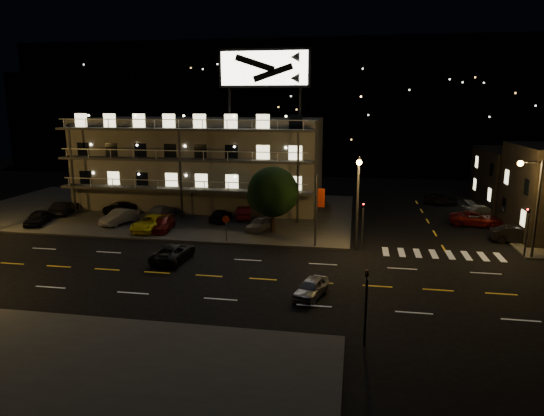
% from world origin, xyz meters
% --- Properties ---
extents(ground, '(140.00, 140.00, 0.00)m').
position_xyz_m(ground, '(0.00, 0.00, 0.00)').
color(ground, black).
rests_on(ground, ground).
extents(curb_nw, '(44.00, 24.00, 0.15)m').
position_xyz_m(curb_nw, '(-14.00, 20.00, 0.07)').
color(curb_nw, '#3D3D3A').
rests_on(curb_nw, ground).
extents(motel, '(28.00, 13.80, 18.10)m').
position_xyz_m(motel, '(-9.94, 23.88, 5.34)').
color(motel, gray).
rests_on(motel, ground).
extents(hill_backdrop, '(120.00, 25.00, 24.00)m').
position_xyz_m(hill_backdrop, '(-5.94, 68.78, 11.55)').
color(hill_backdrop, black).
rests_on(hill_backdrop, ground).
extents(streetlight_nc, '(0.44, 1.92, 8.00)m').
position_xyz_m(streetlight_nc, '(8.50, 7.94, 4.96)').
color(streetlight_nc, '#2D2D30').
rests_on(streetlight_nc, ground).
extents(streetlight_ne, '(1.92, 0.44, 8.00)m').
position_xyz_m(streetlight_ne, '(22.14, 8.30, 4.96)').
color(streetlight_ne, '#2D2D30').
rests_on(streetlight_ne, ground).
extents(signal_nw, '(0.20, 0.27, 4.60)m').
position_xyz_m(signal_nw, '(9.00, 8.50, 2.57)').
color(signal_nw, '#2D2D30').
rests_on(signal_nw, ground).
extents(signal_sw, '(0.20, 0.27, 4.60)m').
position_xyz_m(signal_sw, '(9.00, -8.50, 2.57)').
color(signal_sw, '#2D2D30').
rests_on(signal_sw, ground).
extents(signal_ne, '(0.27, 0.20, 4.60)m').
position_xyz_m(signal_ne, '(22.00, 8.50, 2.57)').
color(signal_ne, '#2D2D30').
rests_on(signal_ne, ground).
extents(banner_north, '(0.83, 0.16, 6.40)m').
position_xyz_m(banner_north, '(5.09, 8.40, 3.43)').
color(banner_north, '#2D2D30').
rests_on(banner_north, ground).
extents(stop_sign, '(0.91, 0.11, 2.61)m').
position_xyz_m(stop_sign, '(-3.00, 8.57, 1.71)').
color(stop_sign, '#2D2D30').
rests_on(stop_sign, ground).
extents(tree, '(5.01, 4.83, 6.31)m').
position_xyz_m(tree, '(0.54, 12.41, 3.90)').
color(tree, black).
rests_on(tree, curb_nw).
extents(lot_car_0, '(2.61, 4.42, 1.41)m').
position_xyz_m(lot_car_0, '(-23.51, 11.07, 0.85)').
color(lot_car_0, black).
rests_on(lot_car_0, curb_nw).
extents(lot_car_1, '(2.79, 4.71, 1.47)m').
position_xyz_m(lot_car_1, '(-15.44, 12.80, 0.88)').
color(lot_car_1, '#949499').
rests_on(lot_car_1, curb_nw).
extents(lot_car_2, '(3.05, 5.34, 1.41)m').
position_xyz_m(lot_car_2, '(-11.21, 10.99, 0.85)').
color(lot_car_2, yellow).
rests_on(lot_car_2, curb_nw).
extents(lot_car_3, '(2.19, 4.41, 1.23)m').
position_xyz_m(lot_car_3, '(-10.04, 11.07, 0.76)').
color(lot_car_3, '#600F0D').
rests_on(lot_car_3, curb_nw).
extents(lot_car_4, '(2.55, 4.08, 1.30)m').
position_xyz_m(lot_car_4, '(-0.77, 12.80, 0.80)').
color(lot_car_4, '#949499').
rests_on(lot_car_4, curb_nw).
extents(lot_car_5, '(2.19, 4.62, 1.46)m').
position_xyz_m(lot_car_5, '(-23.55, 15.75, 0.88)').
color(lot_car_5, black).
rests_on(lot_car_5, curb_nw).
extents(lot_car_6, '(3.58, 5.38, 1.37)m').
position_xyz_m(lot_car_6, '(-17.23, 17.50, 0.84)').
color(lot_car_6, black).
rests_on(lot_car_6, curb_nw).
extents(lot_car_7, '(2.13, 5.10, 1.47)m').
position_xyz_m(lot_car_7, '(-12.13, 15.68, 0.89)').
color(lot_car_7, '#949499').
rests_on(lot_car_7, curb_nw).
extents(lot_car_8, '(1.74, 4.01, 1.35)m').
position_xyz_m(lot_car_8, '(-5.49, 15.49, 0.82)').
color(lot_car_8, black).
rests_on(lot_car_8, curb_nw).
extents(lot_car_9, '(2.24, 4.40, 1.38)m').
position_xyz_m(lot_car_9, '(-3.38, 17.23, 0.84)').
color(lot_car_9, '#600F0D').
rests_on(lot_car_9, curb_nw).
extents(side_car_0, '(4.68, 2.07, 1.49)m').
position_xyz_m(side_car_0, '(22.77, 12.91, 0.75)').
color(side_car_0, black).
rests_on(side_car_0, ground).
extents(side_car_1, '(5.45, 3.02, 1.44)m').
position_xyz_m(side_car_1, '(20.56, 18.78, 0.72)').
color(side_car_1, '#600F0D').
rests_on(side_car_1, ground).
extents(side_car_2, '(4.65, 3.22, 1.25)m').
position_xyz_m(side_car_2, '(22.23, 23.30, 0.62)').
color(side_car_2, '#949499').
rests_on(side_car_2, ground).
extents(side_car_3, '(4.17, 1.89, 1.39)m').
position_xyz_m(side_car_3, '(18.74, 29.19, 0.69)').
color(side_car_3, black).
rests_on(side_car_3, ground).
extents(road_car_east, '(2.40, 3.85, 1.22)m').
position_xyz_m(road_car_east, '(5.68, -2.57, 0.61)').
color(road_car_east, '#949499').
rests_on(road_car_east, ground).
extents(road_car_west, '(2.53, 4.99, 1.35)m').
position_xyz_m(road_car_west, '(-5.80, 2.83, 0.68)').
color(road_car_west, black).
rests_on(road_car_west, ground).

